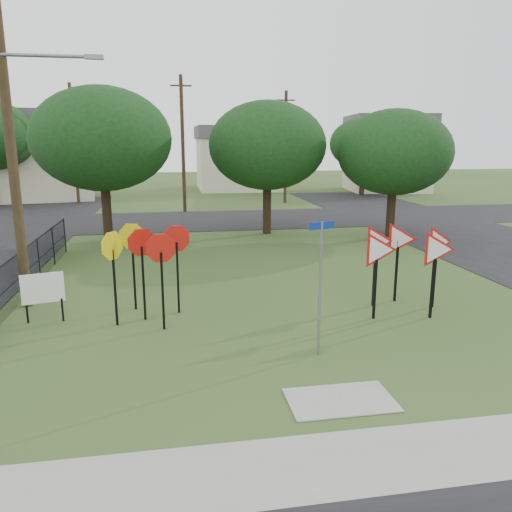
{
  "coord_description": "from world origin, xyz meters",
  "views": [
    {
      "loc": [
        -3.04,
        -10.54,
        4.78
      ],
      "look_at": [
        -0.68,
        3.0,
        1.6
      ],
      "focal_mm": 35.0,
      "sensor_mm": 36.0,
      "label": 1
    }
  ],
  "objects_px": {
    "street_name_sign": "(320,281)",
    "yield_sign_cluster": "(405,248)",
    "stop_sign_cluster": "(145,252)",
    "info_board": "(43,290)"
  },
  "relations": [
    {
      "from": "street_name_sign",
      "to": "info_board",
      "type": "bearing_deg",
      "value": 153.51
    },
    {
      "from": "stop_sign_cluster",
      "to": "info_board",
      "type": "bearing_deg",
      "value": 175.33
    },
    {
      "from": "street_name_sign",
      "to": "info_board",
      "type": "distance_m",
      "value": 7.47
    },
    {
      "from": "stop_sign_cluster",
      "to": "yield_sign_cluster",
      "type": "distance_m",
      "value": 7.2
    },
    {
      "from": "info_board",
      "to": "yield_sign_cluster",
      "type": "bearing_deg",
      "value": -4.07
    },
    {
      "from": "stop_sign_cluster",
      "to": "info_board",
      "type": "height_order",
      "value": "stop_sign_cluster"
    },
    {
      "from": "yield_sign_cluster",
      "to": "stop_sign_cluster",
      "type": "bearing_deg",
      "value": 176.15
    },
    {
      "from": "yield_sign_cluster",
      "to": "info_board",
      "type": "xyz_separation_m",
      "value": [
        -9.91,
        0.71,
        -0.91
      ]
    },
    {
      "from": "stop_sign_cluster",
      "to": "street_name_sign",
      "type": "bearing_deg",
      "value": -38.28
    },
    {
      "from": "street_name_sign",
      "to": "yield_sign_cluster",
      "type": "distance_m",
      "value": 4.18
    }
  ]
}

